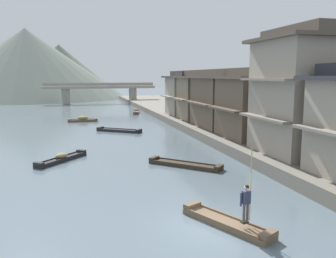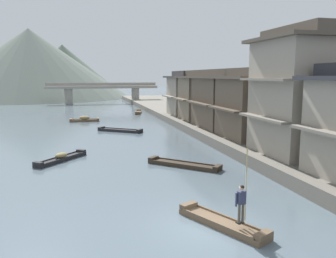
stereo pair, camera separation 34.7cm
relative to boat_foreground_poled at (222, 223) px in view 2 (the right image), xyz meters
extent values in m
plane|color=slate|center=(-0.70, 0.05, -0.15)|extent=(400.00, 400.00, 0.00)
cube|color=#6B665B|center=(14.52, 30.05, 0.28)|extent=(18.00, 110.00, 0.85)
cube|color=brown|center=(0.00, 0.00, -0.03)|extent=(2.79, 4.31, 0.23)
cube|color=brown|center=(-0.91, 1.81, 0.19)|extent=(0.91, 0.70, 0.21)
cube|color=brown|center=(0.91, -1.81, 0.19)|extent=(0.91, 0.70, 0.21)
cube|color=brown|center=(-0.38, -0.19, 0.12)|extent=(1.80, 3.48, 0.08)
cube|color=brown|center=(0.38, 0.19, 0.12)|extent=(1.80, 3.48, 0.08)
cube|color=black|center=(0.33, -0.84, 0.32)|extent=(0.15, 0.24, 0.05)
cylinder|color=#4C473D|center=(0.34, -0.88, 0.73)|extent=(0.11, 0.11, 0.78)
cube|color=black|center=(0.51, -0.80, 0.32)|extent=(0.15, 0.24, 0.05)
cylinder|color=#4C473D|center=(0.52, -0.83, 0.73)|extent=(0.11, 0.11, 0.78)
cube|color=#2D334C|center=(0.43, -0.86, 1.38)|extent=(0.36, 0.27, 0.52)
cylinder|color=#2D334C|center=(0.21, -0.85, 1.31)|extent=(0.08, 0.08, 0.56)
cylinder|color=#2D334C|center=(0.62, -0.75, 1.31)|extent=(0.08, 0.08, 0.56)
sphere|color=tan|center=(0.43, -0.86, 1.78)|extent=(0.20, 0.20, 0.20)
sphere|color=black|center=(0.43, -0.87, 1.80)|extent=(0.18, 0.18, 0.18)
cylinder|color=tan|center=(0.70, -0.69, 1.83)|extent=(0.04, 0.04, 3.00)
cube|color=#33281E|center=(1.24, 9.82, -0.04)|extent=(4.58, 4.48, 0.21)
cube|color=#33281E|center=(-0.58, 11.58, 0.16)|extent=(0.91, 0.92, 0.19)
cube|color=#33281E|center=(3.06, 8.06, 0.16)|extent=(0.91, 0.92, 0.19)
cube|color=#33281E|center=(0.91, 9.47, 0.10)|extent=(3.55, 3.44, 0.08)
cube|color=#33281E|center=(1.58, 10.16, 0.10)|extent=(3.55, 3.44, 0.08)
cube|color=brown|center=(3.77, 45.53, -0.02)|extent=(1.79, 4.47, 0.26)
cube|color=brown|center=(4.20, 47.52, 0.23)|extent=(0.87, 0.52, 0.23)
cube|color=brown|center=(3.35, 43.54, 0.23)|extent=(0.87, 0.52, 0.23)
cube|color=brown|center=(3.37, 45.62, 0.15)|extent=(0.88, 3.81, 0.08)
cube|color=brown|center=(4.18, 45.44, 0.15)|extent=(0.88, 3.81, 0.08)
cube|color=#232326|center=(-1.38, 26.58, -0.04)|extent=(4.97, 4.04, 0.21)
cube|color=#232326|center=(-3.41, 28.05, 0.16)|extent=(0.90, 1.04, 0.19)
cube|color=#232326|center=(0.64, 25.11, 0.16)|extent=(0.90, 1.04, 0.19)
cube|color=#232326|center=(-1.70, 26.15, 0.11)|extent=(3.94, 2.89, 0.08)
cube|color=#232326|center=(-1.07, 27.01, 0.11)|extent=(3.94, 2.89, 0.08)
cube|color=brown|center=(-5.24, 36.75, -0.03)|extent=(4.02, 1.25, 0.23)
cube|color=brown|center=(-3.40, 36.70, 0.18)|extent=(0.39, 1.03, 0.21)
cube|color=brown|center=(-7.08, 36.81, 0.18)|extent=(0.39, 1.03, 0.21)
cube|color=brown|center=(-5.23, 37.28, 0.12)|extent=(3.49, 0.18, 0.08)
cube|color=brown|center=(-5.26, 36.22, 0.12)|extent=(3.49, 0.18, 0.08)
ellipsoid|color=olive|center=(-5.24, 36.75, 0.36)|extent=(1.46, 1.06, 0.56)
cube|color=#232326|center=(-7.19, 13.63, -0.04)|extent=(3.70, 4.24, 0.22)
cube|color=#232326|center=(-5.74, 15.38, 0.17)|extent=(0.79, 0.74, 0.20)
cube|color=#232326|center=(-8.63, 11.89, 0.17)|extent=(0.79, 0.74, 0.20)
cube|color=#232326|center=(-7.47, 13.87, 0.11)|extent=(2.82, 3.39, 0.08)
cube|color=#232326|center=(-6.91, 13.40, 0.11)|extent=(2.82, 3.39, 0.08)
ellipsoid|color=olive|center=(-7.19, 13.63, 0.27)|extent=(1.21, 1.25, 0.40)
cube|color=gray|center=(6.34, 1.74, 3.30)|extent=(0.70, 5.49, 0.16)
cube|color=gray|center=(9.34, 8.33, 4.60)|extent=(5.29, 5.78, 7.80)
cube|color=gray|center=(6.34, 8.33, 3.30)|extent=(0.70, 5.78, 0.16)
cube|color=gray|center=(6.34, 8.33, 5.90)|extent=(0.70, 5.78, 0.16)
cube|color=#4C4238|center=(9.34, 8.33, 8.62)|extent=(6.19, 6.68, 0.24)
cube|color=#4C4238|center=(9.34, 8.33, 9.09)|extent=(3.17, 6.68, 0.70)
cube|color=brown|center=(9.28, 15.02, 3.30)|extent=(5.18, 5.78, 5.20)
cube|color=#4D4135|center=(6.34, 15.02, 3.30)|extent=(0.70, 5.78, 0.16)
cube|color=#4C4238|center=(9.28, 15.02, 6.02)|extent=(6.08, 6.68, 0.24)
cube|color=#4C4238|center=(9.28, 15.02, 6.49)|extent=(3.11, 6.68, 0.70)
cube|color=brown|center=(9.26, 21.78, 3.30)|extent=(5.12, 6.85, 5.20)
cube|color=#4D4135|center=(6.34, 21.78, 3.30)|extent=(0.70, 6.85, 0.16)
cube|color=#4C4238|center=(9.26, 21.78, 6.02)|extent=(6.02, 7.75, 0.24)
cube|color=#4C4238|center=(9.26, 21.78, 6.49)|extent=(3.07, 7.75, 0.70)
cube|color=#7F705B|center=(9.46, 28.57, 3.30)|extent=(5.52, 4.83, 5.20)
cube|color=brown|center=(6.34, 28.57, 3.30)|extent=(0.70, 4.83, 0.16)
cube|color=#4C4238|center=(9.46, 28.57, 6.02)|extent=(6.42, 5.73, 0.24)
cube|color=#4C4238|center=(9.46, 28.57, 6.49)|extent=(3.31, 5.73, 0.70)
cube|color=gray|center=(8.94, 34.53, 3.30)|extent=(4.50, 5.24, 5.20)
cube|color=gray|center=(6.34, 34.53, 3.30)|extent=(0.70, 5.24, 0.16)
cube|color=#3D3838|center=(8.94, 34.53, 6.02)|extent=(5.40, 6.14, 0.24)
cube|color=#3D3838|center=(8.94, 34.53, 6.49)|extent=(2.70, 6.14, 0.70)
cube|color=gray|center=(-0.70, 69.14, 3.63)|extent=(25.38, 2.40, 0.60)
cylinder|color=gray|center=(-8.31, 69.14, 1.59)|extent=(1.80, 1.80, 3.47)
cylinder|color=gray|center=(6.92, 69.14, 1.59)|extent=(1.80, 1.80, 3.47)
cube|color=gray|center=(-0.70, 70.14, 4.28)|extent=(25.38, 0.30, 0.70)
cone|color=slate|center=(-19.83, 97.65, 9.88)|extent=(57.54, 57.54, 20.05)
cone|color=#5B6B5B|center=(-12.01, 129.13, 9.00)|extent=(43.63, 43.63, 18.28)
camera|label=1|loc=(-5.91, -12.85, 6.12)|focal=37.21mm
camera|label=2|loc=(-5.58, -12.93, 6.12)|focal=37.21mm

